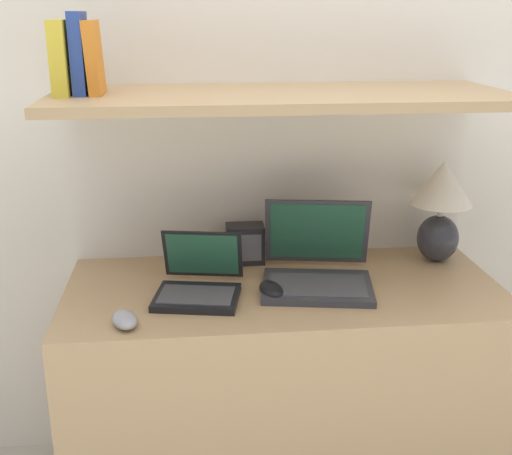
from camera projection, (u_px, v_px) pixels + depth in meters
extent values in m
cube|color=silver|center=(270.00, 119.00, 2.12)|extent=(6.00, 0.05, 2.40)
cube|color=tan|center=(282.00, 394.00, 2.05)|extent=(1.31, 0.59, 0.75)
cube|color=silver|center=(270.00, 278.00, 2.26)|extent=(1.31, 0.04, 1.29)
cube|color=tan|center=(283.00, 97.00, 1.82)|extent=(1.31, 0.53, 0.03)
ellipsoid|color=#2D2D33|center=(438.00, 238.00, 2.11)|extent=(0.14, 0.14, 0.15)
cylinder|color=tan|center=(440.00, 210.00, 2.08)|extent=(0.02, 0.02, 0.04)
cone|color=beige|center=(443.00, 183.00, 2.05)|extent=(0.20, 0.20, 0.14)
cube|color=#333338|center=(317.00, 287.00, 1.90)|extent=(0.36, 0.29, 0.02)
cube|color=#47474C|center=(317.00, 285.00, 1.88)|extent=(0.31, 0.21, 0.00)
cube|color=#333338|center=(317.00, 232.00, 2.01)|extent=(0.33, 0.13, 0.22)
cube|color=#235138|center=(317.00, 232.00, 2.00)|extent=(0.30, 0.11, 0.20)
cube|color=black|center=(197.00, 297.00, 1.83)|extent=(0.27, 0.22, 0.02)
cube|color=#47474C|center=(196.00, 295.00, 1.82)|extent=(0.23, 0.17, 0.00)
cube|color=black|center=(203.00, 254.00, 1.91)|extent=(0.24, 0.10, 0.16)
cube|color=#235138|center=(202.00, 254.00, 1.91)|extent=(0.22, 0.08, 0.14)
ellipsoid|color=black|center=(271.00, 290.00, 1.85)|extent=(0.09, 0.12, 0.04)
ellipsoid|color=#99999E|center=(125.00, 319.00, 1.67)|extent=(0.09, 0.11, 0.04)
cube|color=black|center=(245.00, 244.00, 2.10)|extent=(0.12, 0.08, 0.13)
cube|color=#59595B|center=(246.00, 248.00, 2.06)|extent=(0.10, 0.00, 0.09)
cube|color=gold|center=(63.00, 58.00, 1.72)|extent=(0.04, 0.17, 0.20)
cube|color=#284293|center=(80.00, 54.00, 1.72)|extent=(0.03, 0.13, 0.22)
cube|color=orange|center=(94.00, 58.00, 1.73)|extent=(0.04, 0.14, 0.20)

